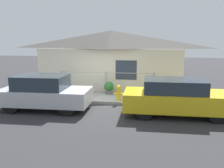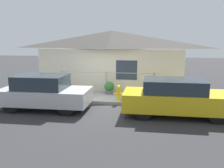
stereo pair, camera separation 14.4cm
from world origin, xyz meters
TOP-DOWN VIEW (x-y plane):
  - ground_plane at (0.00, 0.00)m, footprint 60.00×60.00m
  - sidewalk at (0.00, 0.91)m, footprint 24.00×1.82m
  - house at (0.00, 3.12)m, footprint 8.18×2.23m
  - fence at (0.00, 1.67)m, footprint 4.90×0.10m
  - car_left at (-2.11, -1.11)m, footprint 3.75×1.83m
  - car_right at (3.28, -1.11)m, footprint 4.15×1.78m
  - fire_hydrant at (0.82, 0.33)m, footprint 0.44×0.20m
  - potted_plant_near_hydrant at (0.17, 1.55)m, footprint 0.50×0.50m
  - potted_plant_by_fence at (-1.78, 1.03)m, footprint 0.46×0.46m

SIDE VIEW (x-z plane):
  - ground_plane at x=0.00m, z-range 0.00..0.00m
  - sidewalk at x=0.00m, z-range 0.00..0.14m
  - potted_plant_by_fence at x=-1.78m, z-range 0.16..0.75m
  - potted_plant_near_hydrant at x=0.17m, z-range 0.18..0.83m
  - fire_hydrant at x=0.82m, z-range 0.15..0.86m
  - car_right at x=3.28m, z-range 0.01..1.42m
  - car_left at x=-2.11m, z-range 0.00..1.45m
  - fence at x=0.00m, z-range 0.19..1.33m
  - house at x=0.00m, z-range 1.01..4.38m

